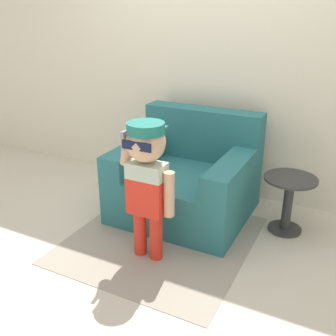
{
  "coord_description": "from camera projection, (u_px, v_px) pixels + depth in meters",
  "views": [
    {
      "loc": [
        1.38,
        -2.7,
        1.7
      ],
      "look_at": [
        0.11,
        -0.22,
        0.57
      ],
      "focal_mm": 42.0,
      "sensor_mm": 36.0,
      "label": 1
    }
  ],
  "objects": [
    {
      "name": "ground_plane",
      "position": [
        168.0,
        217.0,
        3.45
      ],
      "size": [
        10.0,
        10.0,
        0.0
      ],
      "primitive_type": "plane",
      "color": "beige"
    },
    {
      "name": "wall_back",
      "position": [
        206.0,
        56.0,
        3.6
      ],
      "size": [
        10.0,
        0.05,
        2.6
      ],
      "color": "beige",
      "rests_on": "ground_plane"
    },
    {
      "name": "armchair",
      "position": [
        187.0,
        179.0,
        3.45
      ],
      "size": [
        1.09,
        1.0,
        0.87
      ],
      "color": "#286B70",
      "rests_on": "ground_plane"
    },
    {
      "name": "person_child",
      "position": [
        147.0,
        171.0,
        2.66
      ],
      "size": [
        0.42,
        0.31,
        1.02
      ],
      "color": "red",
      "rests_on": "ground_plane"
    },
    {
      "name": "side_table",
      "position": [
        288.0,
        199.0,
        3.14
      ],
      "size": [
        0.42,
        0.42,
        0.47
      ],
      "color": "#333333",
      "rests_on": "ground_plane"
    },
    {
      "name": "rug",
      "position": [
        161.0,
        239.0,
        3.11
      ],
      "size": [
        1.35,
        1.41,
        0.01
      ],
      "color": "#9E9384",
      "rests_on": "ground_plane"
    }
  ]
}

